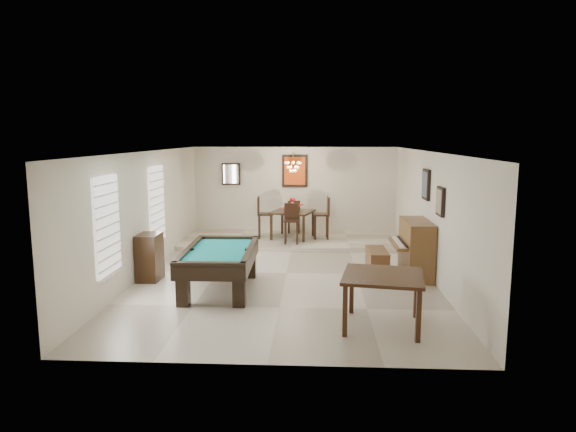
# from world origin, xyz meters

# --- Properties ---
(ground_plane) EXTENTS (6.00, 9.00, 0.02)m
(ground_plane) POSITION_xyz_m (0.00, 0.00, -0.01)
(ground_plane) COLOR beige
(wall_back) EXTENTS (6.00, 0.04, 2.60)m
(wall_back) POSITION_xyz_m (0.00, 4.50, 1.30)
(wall_back) COLOR silver
(wall_back) RESTS_ON ground_plane
(wall_front) EXTENTS (6.00, 0.04, 2.60)m
(wall_front) POSITION_xyz_m (0.00, -4.50, 1.30)
(wall_front) COLOR silver
(wall_front) RESTS_ON ground_plane
(wall_left) EXTENTS (0.04, 9.00, 2.60)m
(wall_left) POSITION_xyz_m (-3.00, 0.00, 1.30)
(wall_left) COLOR silver
(wall_left) RESTS_ON ground_plane
(wall_right) EXTENTS (0.04, 9.00, 2.60)m
(wall_right) POSITION_xyz_m (3.00, 0.00, 1.30)
(wall_right) COLOR silver
(wall_right) RESTS_ON ground_plane
(ceiling) EXTENTS (6.00, 9.00, 0.04)m
(ceiling) POSITION_xyz_m (0.00, 0.00, 2.60)
(ceiling) COLOR white
(ceiling) RESTS_ON wall_back
(dining_step) EXTENTS (6.00, 2.50, 0.12)m
(dining_step) POSITION_xyz_m (0.00, 3.25, 0.06)
(dining_step) COLOR beige
(dining_step) RESTS_ON ground_plane
(window_left_front) EXTENTS (0.06, 1.00, 1.70)m
(window_left_front) POSITION_xyz_m (-2.97, -2.20, 1.40)
(window_left_front) COLOR white
(window_left_front) RESTS_ON wall_left
(window_left_rear) EXTENTS (0.06, 1.00, 1.70)m
(window_left_rear) POSITION_xyz_m (-2.97, 0.60, 1.40)
(window_left_rear) COLOR white
(window_left_rear) RESTS_ON wall_left
(pool_table) EXTENTS (1.31, 2.36, 0.78)m
(pool_table) POSITION_xyz_m (-1.20, -1.31, 0.39)
(pool_table) COLOR black
(pool_table) RESTS_ON ground_plane
(square_table) EXTENTS (1.38, 1.38, 0.83)m
(square_table) POSITION_xyz_m (1.65, -3.05, 0.41)
(square_table) COLOR black
(square_table) RESTS_ON ground_plane
(upright_piano) EXTENTS (0.79, 1.41, 1.18)m
(upright_piano) POSITION_xyz_m (2.58, -0.09, 0.59)
(upright_piano) COLOR brown
(upright_piano) RESTS_ON ground_plane
(piano_bench) EXTENTS (0.40, 1.00, 0.55)m
(piano_bench) POSITION_xyz_m (1.92, -0.09, 0.28)
(piano_bench) COLOR brown
(piano_bench) RESTS_ON ground_plane
(apothecary_chest) EXTENTS (0.42, 0.63, 0.95)m
(apothecary_chest) POSITION_xyz_m (-2.77, -0.65, 0.48)
(apothecary_chest) COLOR black
(apothecary_chest) RESTS_ON ground_plane
(dining_table) EXTENTS (1.30, 1.30, 0.87)m
(dining_table) POSITION_xyz_m (-0.02, 3.28, 0.56)
(dining_table) COLOR black
(dining_table) RESTS_ON dining_step
(flower_vase) EXTENTS (0.19, 0.19, 0.26)m
(flower_vase) POSITION_xyz_m (-0.02, 3.28, 1.12)
(flower_vase) COLOR red
(flower_vase) RESTS_ON dining_table
(dining_chair_south) EXTENTS (0.39, 0.39, 1.04)m
(dining_chair_south) POSITION_xyz_m (-0.01, 2.53, 0.64)
(dining_chair_south) COLOR black
(dining_chair_south) RESTS_ON dining_step
(dining_chair_north) EXTENTS (0.38, 0.38, 0.96)m
(dining_chair_north) POSITION_xyz_m (-0.01, 4.05, 0.60)
(dining_chair_north) COLOR black
(dining_chair_north) RESTS_ON dining_step
(dining_chair_west) EXTENTS (0.46, 0.46, 1.15)m
(dining_chair_west) POSITION_xyz_m (-0.76, 3.23, 0.70)
(dining_chair_west) COLOR black
(dining_chair_west) RESTS_ON dining_step
(dining_chair_east) EXTENTS (0.45, 0.45, 1.15)m
(dining_chair_east) POSITION_xyz_m (0.78, 3.24, 0.70)
(dining_chair_east) COLOR black
(dining_chair_east) RESTS_ON dining_step
(chandelier) EXTENTS (0.44, 0.44, 0.60)m
(chandelier) POSITION_xyz_m (0.00, 3.20, 2.20)
(chandelier) COLOR #FFE5B2
(chandelier) RESTS_ON ceiling
(back_painting) EXTENTS (0.75, 0.06, 0.95)m
(back_painting) POSITION_xyz_m (0.00, 4.46, 1.90)
(back_painting) COLOR #D84C14
(back_painting) RESTS_ON wall_back
(back_mirror) EXTENTS (0.55, 0.06, 0.65)m
(back_mirror) POSITION_xyz_m (-1.90, 4.46, 1.80)
(back_mirror) COLOR white
(back_mirror) RESTS_ON wall_back
(right_picture_upper) EXTENTS (0.06, 0.55, 0.65)m
(right_picture_upper) POSITION_xyz_m (2.96, 0.30, 1.90)
(right_picture_upper) COLOR slate
(right_picture_upper) RESTS_ON wall_right
(right_picture_lower) EXTENTS (0.06, 0.45, 0.55)m
(right_picture_lower) POSITION_xyz_m (2.96, -1.00, 1.70)
(right_picture_lower) COLOR gray
(right_picture_lower) RESTS_ON wall_right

